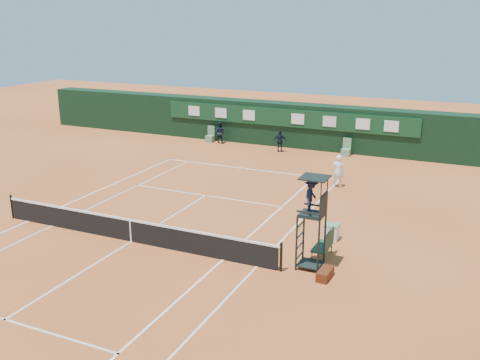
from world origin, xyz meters
name	(u,v)px	position (x,y,z in m)	size (l,w,h in m)	color
ground	(131,242)	(0.00, 0.00, 0.00)	(90.00, 90.00, 0.00)	#C2622E
court_lines	(131,241)	(0.00, 0.00, 0.01)	(11.05, 23.85, 0.01)	white
tennis_net	(131,230)	(0.00, 0.00, 0.51)	(12.90, 0.10, 1.10)	black
back_wall	(288,124)	(0.00, 18.74, 1.51)	(40.00, 1.65, 3.00)	black
linesman_chair_left	(210,137)	(-5.50, 17.48, 0.32)	(0.55, 0.50, 1.15)	#5B8B62
linesman_chair_right	(346,151)	(4.50, 17.48, 0.32)	(0.55, 0.50, 1.15)	#5D8F6B
umpire_chair	(312,203)	(7.24, 0.72, 2.46)	(0.96, 0.95, 3.42)	black
player_bench	(325,244)	(7.52, 1.69, 0.60)	(0.56, 1.20, 1.10)	#194028
tennis_bag	(325,274)	(7.98, 0.13, 0.17)	(0.39, 0.89, 0.33)	black
cooler	(332,232)	(7.28, 3.57, 0.33)	(0.57, 0.57, 0.65)	silver
tennis_ball	(262,202)	(3.01, 6.63, 0.04)	(0.07, 0.07, 0.07)	#B8D531
player	(338,171)	(5.70, 10.62, 0.87)	(0.64, 0.42, 1.75)	white
ball_kid_left	(220,132)	(-4.66, 17.40, 0.78)	(0.75, 0.59, 1.55)	black
ball_kid_right	(280,141)	(0.20, 16.70, 0.74)	(0.86, 0.36, 1.47)	black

